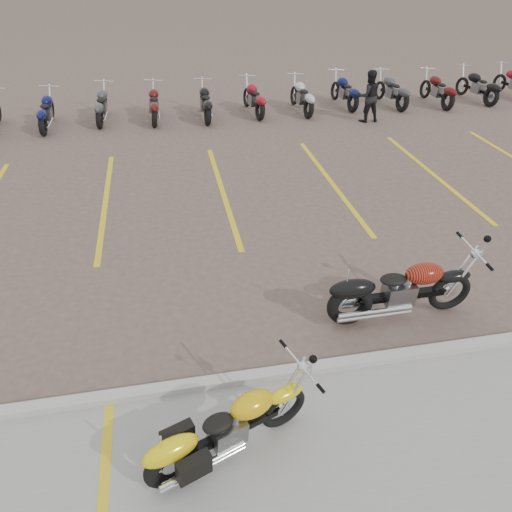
# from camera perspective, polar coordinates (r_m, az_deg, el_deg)

# --- Properties ---
(ground) EXTENTS (100.00, 100.00, 0.00)m
(ground) POSITION_cam_1_polar(r_m,az_deg,el_deg) (8.55, -0.22, -3.98)
(ground) COLOR brown
(ground) RESTS_ON ground
(curb) EXTENTS (60.00, 0.18, 0.12)m
(curb) POSITION_cam_1_polar(r_m,az_deg,el_deg) (7.04, 2.91, -13.19)
(curb) COLOR #ADAAA3
(curb) RESTS_ON ground
(parking_stripes) EXTENTS (38.00, 5.50, 0.01)m
(parking_stripes) POSITION_cam_1_polar(r_m,az_deg,el_deg) (11.96, -3.84, 7.39)
(parking_stripes) COLOR gold
(parking_stripes) RESTS_ON ground
(yellow_cruiser) EXTENTS (2.00, 0.86, 0.86)m
(yellow_cruiser) POSITION_cam_1_polar(r_m,az_deg,el_deg) (5.97, -3.59, -19.14)
(yellow_cruiser) COLOR black
(yellow_cruiser) RESTS_ON ground
(flame_cruiser) EXTENTS (2.38, 0.35, 0.98)m
(flame_cruiser) POSITION_cam_1_polar(r_m,az_deg,el_deg) (8.02, 15.83, -3.99)
(flame_cruiser) COLOR black
(flame_cruiser) RESTS_ON ground
(person_b) EXTENTS (0.78, 0.61, 1.61)m
(person_b) POSITION_cam_1_polar(r_m,az_deg,el_deg) (17.04, 12.72, 17.39)
(person_b) COLOR black
(person_b) RESTS_ON ground
(bg_bike_row) EXTENTS (22.19, 2.03, 1.10)m
(bg_bike_row) POSITION_cam_1_polar(r_m,az_deg,el_deg) (17.44, -3.25, 17.57)
(bg_bike_row) COLOR black
(bg_bike_row) RESTS_ON ground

